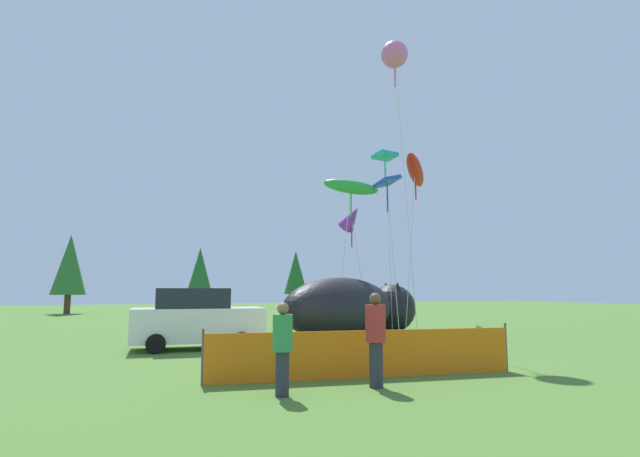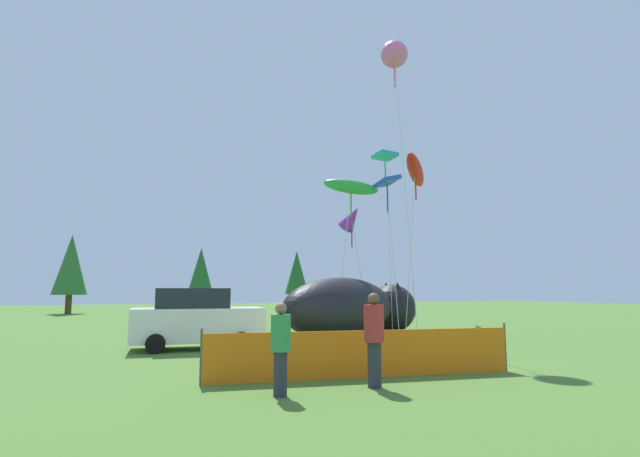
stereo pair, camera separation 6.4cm
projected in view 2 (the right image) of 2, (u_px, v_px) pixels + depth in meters
The scene contains 16 objects.
ground_plane at pixel (360, 355), 14.64m from camera, with size 120.00×120.00×0.00m, color #4C752D.
parked_car at pixel (197, 319), 16.38m from camera, with size 4.29×2.26×1.97m.
folding_chair at pixel (484, 339), 14.10m from camera, with size 0.67×0.67×0.90m.
inflatable_cat at pixel (352, 310), 20.21m from camera, with size 8.00×6.03×2.41m.
safety_fence at pixel (365, 354), 10.96m from camera, with size 7.04×0.84×1.13m.
spectator_in_red_shirt at pixel (281, 345), 9.09m from camera, with size 0.37×0.37×1.68m.
spectator_in_white_shirt at pixel (374, 335), 9.93m from camera, with size 0.40×0.40×1.85m.
kite_teal_diamond at pixel (385, 159), 22.32m from camera, with size 1.26×2.83×8.04m.
kite_blue_box at pixel (387, 184), 20.87m from camera, with size 1.26×1.62×6.71m.
kite_red_lizard at pixel (415, 171), 21.67m from camera, with size 2.36×2.53×7.80m.
kite_purple_delta at pixel (352, 218), 21.83m from camera, with size 1.20×2.22×5.71m.
kite_pink_octopus at pixel (394, 55), 19.00m from camera, with size 2.26×2.12×11.35m.
kite_green_fish at pixel (351, 187), 21.51m from camera, with size 2.46×1.52×6.88m.
horizon_tree_east at pixel (201, 273), 41.67m from camera, with size 2.28×2.28×5.44m.
horizon_tree_west at pixel (297, 273), 55.42m from camera, with size 2.62×2.62×6.25m.
horizon_tree_northeast at pixel (71, 265), 40.74m from camera, with size 2.70×2.70×6.45m.
Camera 2 is at (-6.45, -13.58, 1.91)m, focal length 28.00 mm.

